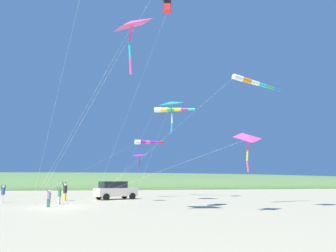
% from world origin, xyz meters
% --- Properties ---
extents(ground_plane, '(600.00, 600.00, 0.00)m').
position_xyz_m(ground_plane, '(0.00, 0.00, 0.00)').
color(ground_plane, '#C6B58C').
extents(dune_ridge_grassy, '(28.00, 240.00, 8.10)m').
position_xyz_m(dune_ridge_grassy, '(55.00, 0.00, 0.00)').
color(dune_ridge_grassy, '#567A42').
rests_on(dune_ridge_grassy, ground_plane).
extents(parked_car, '(3.42, 4.68, 1.85)m').
position_xyz_m(parked_car, '(8.60, -4.23, 0.95)').
color(parked_car, beige).
rests_on(parked_car, ground_plane).
extents(cooler_box, '(0.62, 0.42, 0.42)m').
position_xyz_m(cooler_box, '(11.43, -3.40, 0.21)').
color(cooler_box, orange).
rests_on(cooler_box, ground_plane).
extents(person_adult_flyer, '(0.64, 0.62, 1.80)m').
position_xyz_m(person_adult_flyer, '(7.17, 0.57, 0.98)').
color(person_adult_flyer, gold).
rests_on(person_adult_flyer, ground_plane).
extents(person_child_green_jacket, '(0.39, 0.46, 1.35)m').
position_xyz_m(person_child_green_jacket, '(-0.07, 0.71, 0.73)').
color(person_child_green_jacket, '#3D7F51').
rests_on(person_child_green_jacket, ground_plane).
extents(person_child_grey_jacket, '(0.53, 0.44, 1.59)m').
position_xyz_m(person_child_grey_jacket, '(5.74, 5.64, 0.87)').
color(person_child_grey_jacket, silver).
rests_on(person_child_grey_jacket, ground_plane).
extents(person_bystander_far, '(0.52, 0.47, 1.46)m').
position_xyz_m(person_bystander_far, '(2.66, 0.40, 0.79)').
color(person_bystander_far, silver).
rests_on(person_bystander_far, ground_plane).
extents(kite_box_rainbow_low_near, '(3.50, 7.21, 21.20)m').
position_xyz_m(kite_box_rainbow_low_near, '(4.19, -8.93, 20.22)').
color(kite_box_rainbow_low_near, black).
rests_on(kite_box_rainbow_low_near, ground_plane).
extents(kite_delta_purple_drifting, '(7.58, 4.64, 4.49)m').
position_xyz_m(kite_delta_purple_drifting, '(4.34, -6.29, 4.24)').
color(kite_delta_purple_drifting, purple).
rests_on(kite_delta_purple_drifting, ground_plane).
extents(kite_windsock_orange_high_right, '(4.53, 13.84, 6.62)m').
position_xyz_m(kite_windsock_orange_high_right, '(10.86, -7.63, 6.37)').
color(kite_windsock_orange_high_right, white).
rests_on(kite_windsock_orange_high_right, ground_plane).
extents(kite_delta_red_high_left, '(7.24, 4.07, 9.72)m').
position_xyz_m(kite_delta_red_high_left, '(4.13, -9.26, 9.33)').
color(kite_delta_red_high_left, '#1EB7C6').
rests_on(kite_delta_red_high_left, ground_plane).
extents(kite_delta_black_fish_shape, '(6.50, 12.46, 4.95)m').
position_xyz_m(kite_delta_black_fish_shape, '(-6.59, -11.99, 4.50)').
color(kite_delta_black_fish_shape, '#EF4C93').
rests_on(kite_delta_black_fish_shape, ground_plane).
extents(kite_windsock_long_streamer_left, '(4.85, 15.98, 10.20)m').
position_xyz_m(kite_windsock_long_streamer_left, '(-2.20, -14.70, 9.83)').
color(kite_windsock_long_streamer_left, white).
rests_on(kite_windsock_long_streamer_left, ground_plane).
extents(kite_windsock_checkered_midright, '(3.46, 10.06, 11.21)m').
position_xyz_m(kite_windsock_checkered_midright, '(12.20, -10.71, 10.75)').
color(kite_windsock_checkered_midright, white).
rests_on(kite_windsock_checkered_midright, ground_plane).
extents(kite_delta_green_low_center, '(10.48, 8.17, 11.55)m').
position_xyz_m(kite_delta_green_low_center, '(-7.26, -4.53, 10.99)').
color(kite_delta_green_low_center, '#EF4C93').
rests_on(kite_delta_green_low_center, ground_plane).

